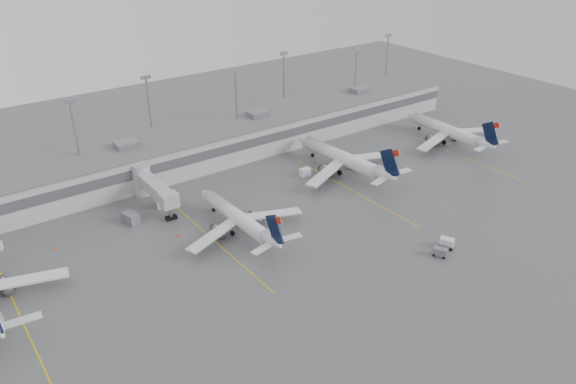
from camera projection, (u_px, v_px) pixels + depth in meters
ground at (369, 268)px, 97.83m from camera, size 260.00×260.00×0.00m
terminal at (207, 143)px, 137.60m from camera, size 152.00×17.00×9.45m
light_masts at (194, 107)px, 138.14m from camera, size 142.40×8.00×20.60m
jet_bridge_right at (150, 185)px, 118.22m from camera, size 4.00×17.20×7.00m
stand_markings at (289, 213)px, 115.08m from camera, size 105.25×40.00×0.01m
jet_mid_left at (239, 218)px, 107.59m from camera, size 25.57×28.67×9.27m
jet_mid_right at (345, 159)px, 131.55m from camera, size 29.19×32.81×10.61m
jet_far_right at (449, 131)px, 148.00m from camera, size 27.86×31.28×10.12m
baggage_tug at (446, 244)px, 103.46m from camera, size 2.84×3.37×1.86m
baggage_cart at (440, 252)px, 100.88m from camera, size 2.40×2.90×1.63m
gse_uld_b at (163, 203)px, 117.02m from camera, size 2.95×2.40×1.81m
gse_uld_c at (305, 172)px, 130.78m from camera, size 2.43×1.62×1.72m
gse_loader at (131, 218)px, 111.34m from camera, size 3.03×3.91×2.15m
cone_a at (54, 248)px, 102.83m from camera, size 0.42×0.42×0.66m
cone_b at (179, 234)px, 107.08m from camera, size 0.48×0.48×0.76m
cone_c at (315, 162)px, 137.10m from camera, size 0.42×0.42×0.67m
cone_d at (437, 140)px, 149.34m from camera, size 0.50×0.50×0.79m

